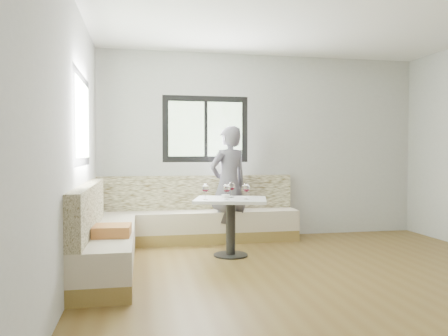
# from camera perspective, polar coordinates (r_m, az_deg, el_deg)

# --- Properties ---
(room) EXTENTS (5.01, 5.01, 2.81)m
(room) POSITION_cam_1_polar(r_m,az_deg,el_deg) (4.50, 12.69, 3.47)
(room) COLOR brown
(room) RESTS_ON ground
(banquette) EXTENTS (2.90, 2.80, 0.95)m
(banquette) POSITION_cam_1_polar(r_m,az_deg,el_deg) (5.76, -7.95, -7.63)
(banquette) COLOR olive
(banquette) RESTS_ON ground
(table) EXTENTS (1.03, 0.89, 0.72)m
(table) POSITION_cam_1_polar(r_m,az_deg,el_deg) (5.48, 0.88, -5.87)
(table) COLOR black
(table) RESTS_ON ground
(person) EXTENTS (0.72, 0.61, 1.68)m
(person) POSITION_cam_1_polar(r_m,az_deg,el_deg) (6.26, 0.62, -2.16)
(person) COLOR #58545F
(person) RESTS_ON ground
(olive_ramekin) EXTENTS (0.11, 0.11, 0.04)m
(olive_ramekin) POSITION_cam_1_polar(r_m,az_deg,el_deg) (5.53, 0.21, -3.69)
(olive_ramekin) COLOR white
(olive_ramekin) RESTS_ON table
(wine_glass_a) EXTENTS (0.09, 0.09, 0.20)m
(wine_glass_a) POSITION_cam_1_polar(r_m,az_deg,el_deg) (5.30, -2.44, -2.69)
(wine_glass_a) COLOR white
(wine_glass_a) RESTS_ON table
(wine_glass_b) EXTENTS (0.09, 0.09, 0.20)m
(wine_glass_b) POSITION_cam_1_polar(r_m,az_deg,el_deg) (5.28, 0.37, -2.70)
(wine_glass_b) COLOR white
(wine_glass_b) RESTS_ON table
(wine_glass_c) EXTENTS (0.09, 0.09, 0.20)m
(wine_glass_c) POSITION_cam_1_polar(r_m,az_deg,el_deg) (5.34, 2.94, -2.65)
(wine_glass_c) COLOR white
(wine_glass_c) RESTS_ON table
(wine_glass_d) EXTENTS (0.09, 0.09, 0.20)m
(wine_glass_d) POSITION_cam_1_polar(r_m,az_deg,el_deg) (5.57, 0.99, -2.46)
(wine_glass_d) COLOR white
(wine_glass_d) RESTS_ON table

